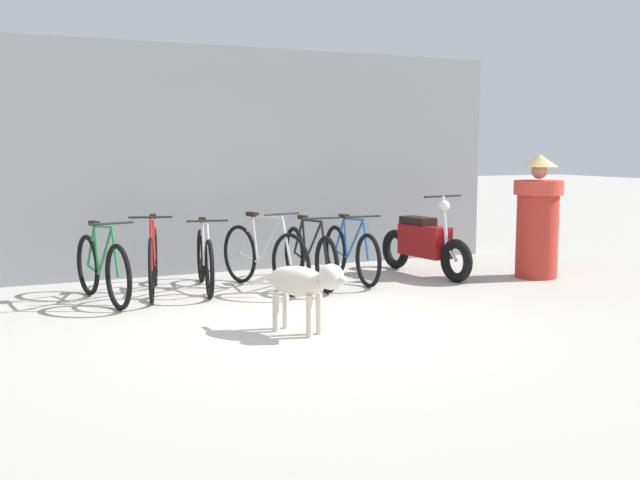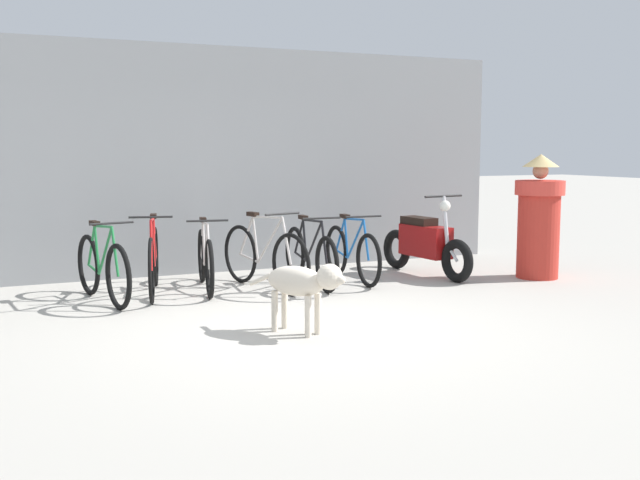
% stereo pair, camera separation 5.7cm
% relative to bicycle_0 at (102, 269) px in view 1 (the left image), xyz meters
% --- Properties ---
extents(ground_plane, '(60.00, 60.00, 0.00)m').
position_rel_bicycle_0_xyz_m(ground_plane, '(1.55, -1.93, -0.36)').
color(ground_plane, '#ADA89E').
extents(shop_wall_back, '(8.62, 0.20, 2.96)m').
position_rel_bicycle_0_xyz_m(shop_wall_back, '(1.55, 1.47, 1.12)').
color(shop_wall_back, gray).
rests_on(shop_wall_back, ground).
extents(bicycle_0, '(0.47, 1.62, 0.89)m').
position_rel_bicycle_0_xyz_m(bicycle_0, '(0.00, 0.00, 0.00)').
color(bicycle_0, black).
rests_on(bicycle_0, ground).
extents(bicycle_1, '(0.55, 1.73, 0.92)m').
position_rel_bicycle_0_xyz_m(bicycle_1, '(0.59, 0.20, 0.02)').
color(bicycle_1, black).
rests_on(bicycle_1, ground).
extents(bicycle_2, '(0.47, 1.68, 0.86)m').
position_rel_bicycle_0_xyz_m(bicycle_2, '(1.19, 0.22, -0.01)').
color(bicycle_2, black).
rests_on(bicycle_2, ground).
extents(bicycle_3, '(0.55, 1.73, 0.92)m').
position_rel_bicycle_0_xyz_m(bicycle_3, '(1.83, -0.01, 0.02)').
color(bicycle_3, black).
rests_on(bicycle_3, ground).
extents(bicycle_4, '(0.46, 1.74, 0.86)m').
position_rel_bicycle_0_xyz_m(bicycle_4, '(2.42, 0.01, -0.01)').
color(bicycle_4, black).
rests_on(bicycle_4, ground).
extents(bicycle_5, '(0.46, 1.62, 0.84)m').
position_rel_bicycle_0_xyz_m(bicycle_5, '(3.01, 0.06, -0.02)').
color(bicycle_5, black).
rests_on(bicycle_5, ground).
extents(motorcycle, '(0.58, 1.79, 1.06)m').
position_rel_bicycle_0_xyz_m(motorcycle, '(4.06, 0.04, 0.05)').
color(motorcycle, black).
rests_on(motorcycle, ground).
extents(stray_dog, '(0.63, 0.94, 0.66)m').
position_rel_bicycle_0_xyz_m(stray_dog, '(1.42, -2.16, 0.10)').
color(stray_dog, beige).
rests_on(stray_dog, ground).
extents(person_in_robes, '(0.87, 0.87, 1.57)m').
position_rel_bicycle_0_xyz_m(person_in_robes, '(5.27, -0.70, 0.41)').
color(person_in_robes, '#B72D23').
rests_on(person_in_robes, ground).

